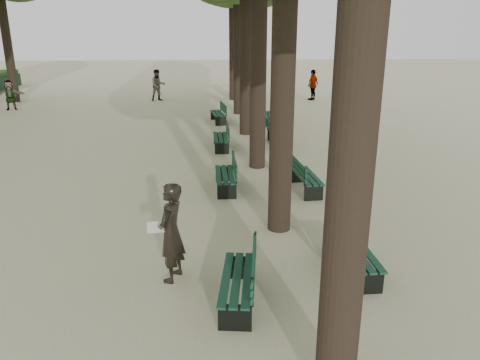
{
  "coord_description": "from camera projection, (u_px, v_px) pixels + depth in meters",
  "views": [
    {
      "loc": [
        -0.05,
        -6.84,
        4.46
      ],
      "look_at": [
        0.6,
        3.0,
        1.2
      ],
      "focal_mm": 35.0,
      "sensor_mm": 36.0,
      "label": 1
    }
  ],
  "objects": [
    {
      "name": "bench_right_2",
      "position": [
        278.0,
        138.0,
        18.33
      ],
      "size": [
        0.74,
        1.85,
        0.92
      ],
      "color": "black",
      "rests_on": "ground"
    },
    {
      "name": "bench_right_0",
      "position": [
        354.0,
        259.0,
        8.83
      ],
      "size": [
        0.63,
        1.82,
        0.92
      ],
      "color": "black",
      "rests_on": "ground"
    },
    {
      "name": "pedestrian_e",
      "position": [
        10.0,
        95.0,
        25.92
      ],
      "size": [
        1.54,
        0.8,
        1.64
      ],
      "primitive_type": "imported",
      "rotation": [
        0.0,
        0.0,
        0.33
      ],
      "color": "#262628",
      "rests_on": "ground"
    },
    {
      "name": "pedestrian_b",
      "position": [
        246.0,
        81.0,
        31.2
      ],
      "size": [
        1.26,
        0.85,
        1.88
      ],
      "primitive_type": "imported",
      "rotation": [
        0.0,
        0.0,
        3.57
      ],
      "color": "#262628",
      "rests_on": "ground"
    },
    {
      "name": "man_with_map",
      "position": [
        171.0,
        233.0,
        8.38
      ],
      "size": [
        0.74,
        0.83,
        1.87
      ],
      "color": "black",
      "rests_on": "ground"
    },
    {
      "name": "bench_left_1",
      "position": [
        225.0,
        180.0,
        13.31
      ],
      "size": [
        0.59,
        1.81,
        0.92
      ],
      "color": "black",
      "rests_on": "ground"
    },
    {
      "name": "pedestrian_a",
      "position": [
        158.0,
        85.0,
        29.03
      ],
      "size": [
        1.01,
        0.69,
        1.92
      ],
      "primitive_type": "imported",
      "rotation": [
        0.0,
        0.0,
        0.36
      ],
      "color": "#262628",
      "rests_on": "ground"
    },
    {
      "name": "bench_left_3",
      "position": [
        218.0,
        117.0,
        22.61
      ],
      "size": [
        0.81,
        1.86,
        0.92
      ],
      "color": "black",
      "rests_on": "ground"
    },
    {
      "name": "bench_right_3",
      "position": [
        266.0,
        118.0,
        22.36
      ],
      "size": [
        0.74,
        1.85,
        0.92
      ],
      "color": "black",
      "rests_on": "ground"
    },
    {
      "name": "ground",
      "position": [
        216.0,
        304.0,
        7.88
      ],
      "size": [
        120.0,
        120.0,
        0.0
      ],
      "primitive_type": "plane",
      "color": "#C4BF94",
      "rests_on": "ground"
    },
    {
      "name": "bench_left_0",
      "position": [
        238.0,
        288.0,
        7.85
      ],
      "size": [
        0.78,
        1.86,
        0.92
      ],
      "color": "black",
      "rests_on": "ground"
    },
    {
      "name": "pedestrian_d",
      "position": [
        233.0,
        82.0,
        31.45
      ],
      "size": [
        0.53,
        0.91,
        1.74
      ],
      "primitive_type": "imported",
      "rotation": [
        0.0,
        0.0,
        4.94
      ],
      "color": "#262628",
      "rests_on": "ground"
    },
    {
      "name": "bench_right_1",
      "position": [
        306.0,
        182.0,
        13.19
      ],
      "size": [
        0.7,
        1.84,
        0.92
      ],
      "color": "black",
      "rests_on": "ground"
    },
    {
      "name": "pedestrian_c",
      "position": [
        313.0,
        85.0,
        29.3
      ],
      "size": [
        1.03,
        1.07,
        1.89
      ],
      "primitive_type": "imported",
      "rotation": [
        0.0,
        0.0,
        3.97
      ],
      "color": "#262628",
      "rests_on": "ground"
    },
    {
      "name": "bench_left_2",
      "position": [
        221.0,
        142.0,
        17.75
      ],
      "size": [
        0.59,
        1.81,
        0.92
      ],
      "color": "black",
      "rests_on": "ground"
    }
  ]
}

